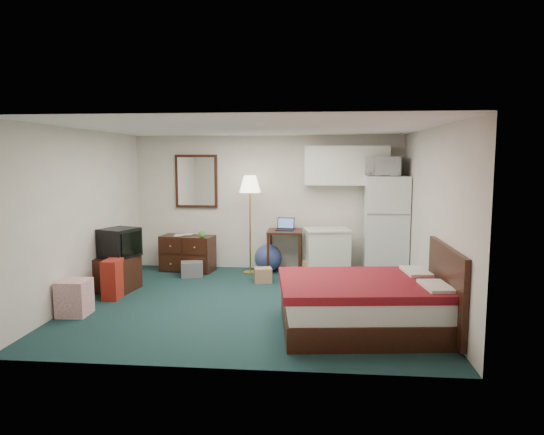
# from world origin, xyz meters

# --- Properties ---
(floor) EXTENTS (5.00, 4.50, 0.01)m
(floor) POSITION_xyz_m (0.00, 0.00, 0.00)
(floor) COLOR #163235
(floor) RESTS_ON ground
(ceiling) EXTENTS (5.00, 4.50, 0.01)m
(ceiling) POSITION_xyz_m (0.00, 0.00, 2.50)
(ceiling) COLOR beige
(ceiling) RESTS_ON walls
(walls) EXTENTS (5.01, 4.51, 2.50)m
(walls) POSITION_xyz_m (0.00, 0.00, 1.25)
(walls) COLOR beige
(walls) RESTS_ON floor
(mirror) EXTENTS (0.80, 0.06, 1.00)m
(mirror) POSITION_xyz_m (-1.35, 2.22, 1.65)
(mirror) COLOR white
(mirror) RESTS_ON walls
(upper_cabinets) EXTENTS (1.50, 0.35, 0.70)m
(upper_cabinets) POSITION_xyz_m (1.45, 2.08, 1.95)
(upper_cabinets) COLOR white
(upper_cabinets) RESTS_ON walls
(headboard) EXTENTS (0.06, 1.56, 1.00)m
(headboard) POSITION_xyz_m (2.46, -1.00, 0.55)
(headboard) COLOR black
(headboard) RESTS_ON walls
(dresser) EXTENTS (1.03, 0.59, 0.66)m
(dresser) POSITION_xyz_m (-1.45, 1.88, 0.33)
(dresser) COLOR black
(dresser) RESTS_ON floor
(floor_lamp) EXTENTS (0.39, 0.39, 1.78)m
(floor_lamp) POSITION_xyz_m (-0.27, 1.81, 0.89)
(floor_lamp) COLOR gold
(floor_lamp) RESTS_ON floor
(desk) EXTENTS (0.62, 0.62, 0.78)m
(desk) POSITION_xyz_m (0.35, 1.89, 0.39)
(desk) COLOR black
(desk) RESTS_ON floor
(exercise_ball) EXTENTS (0.61, 0.61, 0.51)m
(exercise_ball) POSITION_xyz_m (0.04, 1.96, 0.25)
(exercise_ball) COLOR navy
(exercise_ball) RESTS_ON floor
(kitchen_counter) EXTENTS (0.84, 0.70, 0.81)m
(kitchen_counter) POSITION_xyz_m (1.11, 1.74, 0.40)
(kitchen_counter) COLOR white
(kitchen_counter) RESTS_ON floor
(fridge) EXTENTS (0.76, 0.76, 1.78)m
(fridge) POSITION_xyz_m (2.13, 1.77, 0.89)
(fridge) COLOR silver
(fridge) RESTS_ON floor
(bed) EXTENTS (2.06, 1.69, 0.61)m
(bed) POSITION_xyz_m (1.48, -1.00, 0.30)
(bed) COLOR maroon
(bed) RESTS_ON floor
(tv_stand) EXTENTS (0.62, 0.66, 0.53)m
(tv_stand) POSITION_xyz_m (-2.21, 0.45, 0.27)
(tv_stand) COLOR black
(tv_stand) RESTS_ON floor
(suitcase) EXTENTS (0.24, 0.37, 0.59)m
(suitcase) POSITION_xyz_m (-2.09, 0.01, 0.29)
(suitcase) COLOR maroon
(suitcase) RESTS_ON floor
(retail_box) EXTENTS (0.39, 0.39, 0.47)m
(retail_box) POSITION_xyz_m (-2.28, -0.78, 0.24)
(retail_box) COLOR white
(retail_box) RESTS_ON floor
(file_bin) EXTENTS (0.44, 0.37, 0.26)m
(file_bin) POSITION_xyz_m (-1.27, 1.45, 0.13)
(file_bin) COLOR #5F5E62
(file_bin) RESTS_ON floor
(cardboard_box_a) EXTENTS (0.33, 0.30, 0.24)m
(cardboard_box_a) POSITION_xyz_m (0.03, 1.17, 0.12)
(cardboard_box_a) COLOR #8E6D54
(cardboard_box_a) RESTS_ON floor
(cardboard_box_b) EXTENTS (0.28, 0.31, 0.28)m
(cardboard_box_b) POSITION_xyz_m (0.82, 1.73, 0.14)
(cardboard_box_b) COLOR #8E6D54
(cardboard_box_b) RESTS_ON floor
(laptop) EXTENTS (0.34, 0.29, 0.22)m
(laptop) POSITION_xyz_m (0.35, 1.88, 0.89)
(laptop) COLOR black
(laptop) RESTS_ON desk
(crt_tv) EXTENTS (0.65, 0.67, 0.45)m
(crt_tv) POSITION_xyz_m (-2.17, 0.49, 0.76)
(crt_tv) COLOR black
(crt_tv) RESTS_ON tv_stand
(microwave) EXTENTS (0.67, 0.48, 0.41)m
(microwave) POSITION_xyz_m (2.08, 1.76, 1.98)
(microwave) COLOR silver
(microwave) RESTS_ON fridge
(book_a) EXTENTS (0.16, 0.03, 0.22)m
(book_a) POSITION_xyz_m (-1.69, 1.86, 0.77)
(book_a) COLOR #8E6D54
(book_a) RESTS_ON dresser
(book_b) EXTENTS (0.15, 0.04, 0.20)m
(book_b) POSITION_xyz_m (-1.52, 1.97, 0.76)
(book_b) COLOR #8E6D54
(book_b) RESTS_ON dresser
(mug) EXTENTS (0.16, 0.14, 0.13)m
(mug) POSITION_xyz_m (-1.13, 1.70, 0.72)
(mug) COLOR #4C9E41
(mug) RESTS_ON dresser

